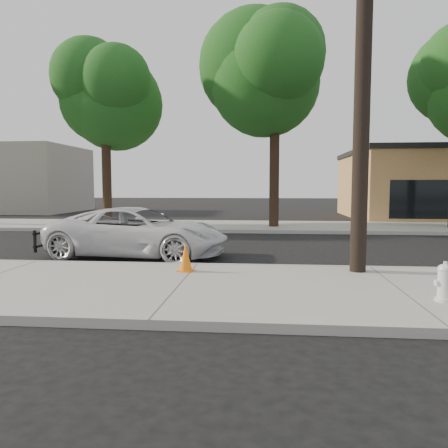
% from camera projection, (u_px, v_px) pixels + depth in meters
% --- Properties ---
extents(ground, '(120.00, 120.00, 0.00)m').
position_uv_depth(ground, '(209.00, 256.00, 12.48)').
color(ground, black).
rests_on(ground, ground).
extents(near_sidewalk, '(90.00, 4.40, 0.15)m').
position_uv_depth(near_sidewalk, '(180.00, 288.00, 8.21)').
color(near_sidewalk, gray).
rests_on(near_sidewalk, ground).
extents(far_sidewalk, '(90.00, 5.00, 0.15)m').
position_uv_depth(far_sidewalk, '(231.00, 226.00, 20.90)').
color(far_sidewalk, gray).
rests_on(far_sidewalk, ground).
extents(curb_near, '(90.00, 0.12, 0.16)m').
position_uv_depth(curb_near, '(198.00, 267.00, 10.39)').
color(curb_near, '#9E9B93').
rests_on(curb_near, ground).
extents(utility_pole, '(1.40, 0.34, 9.00)m').
position_uv_depth(utility_pole, '(363.00, 55.00, 9.05)').
color(utility_pole, black).
rests_on(utility_pole, near_sidewalk).
extents(tree_b, '(4.34, 4.20, 8.45)m').
position_uv_depth(tree_b, '(108.00, 97.00, 20.48)').
color(tree_b, black).
rests_on(tree_b, far_sidewalk).
extents(tree_c, '(4.96, 4.80, 9.55)m').
position_uv_depth(tree_c, '(280.00, 74.00, 19.24)').
color(tree_c, black).
rests_on(tree_c, far_sidewalk).
extents(police_cruiser, '(5.25, 2.88, 1.39)m').
position_uv_depth(police_cruiser, '(138.00, 232.00, 12.25)').
color(police_cruiser, silver).
rests_on(police_cruiser, ground).
extents(fire_hydrant, '(0.32, 0.29, 0.60)m').
position_uv_depth(fire_hydrant, '(445.00, 283.00, 6.97)').
color(fire_hydrant, silver).
rests_on(fire_hydrant, near_sidewalk).
extents(traffic_cone, '(0.40, 0.40, 0.63)m').
position_uv_depth(traffic_cone, '(186.00, 257.00, 9.42)').
color(traffic_cone, orange).
rests_on(traffic_cone, near_sidewalk).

